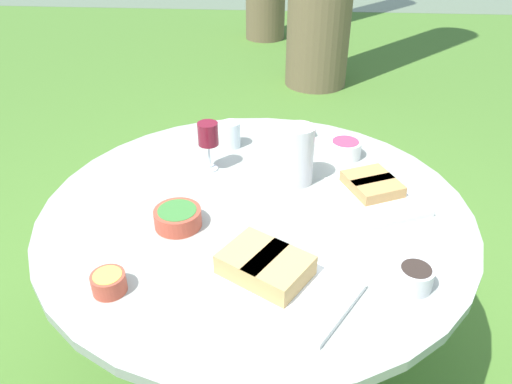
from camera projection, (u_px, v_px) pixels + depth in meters
ground_plane at (256, 355)px, 2.04m from camera, size 40.00×40.00×0.00m
dining_table at (256, 231)px, 1.70m from camera, size 1.41×1.41×0.74m
water_pitcher at (298, 155)px, 1.72m from camera, size 0.12×0.11×0.21m
wine_glass at (208, 136)px, 1.78m from camera, size 0.07×0.07×0.19m
platter_bread_main at (375, 191)px, 1.68m from camera, size 0.34×0.38×0.06m
platter_charcuterie at (271, 272)px, 1.33m from camera, size 0.46×0.42×0.08m
bowl_fries at (109, 282)px, 1.30m from camera, size 0.09×0.09×0.05m
bowl_salad at (178, 217)px, 1.54m from camera, size 0.15×0.15×0.06m
bowl_olives at (415, 277)px, 1.31m from camera, size 0.10×0.10×0.06m
bowl_dip_red at (345, 148)px, 1.91m from camera, size 0.12×0.12×0.07m
cup_water_near at (231, 134)px, 1.98m from camera, size 0.08×0.08×0.10m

